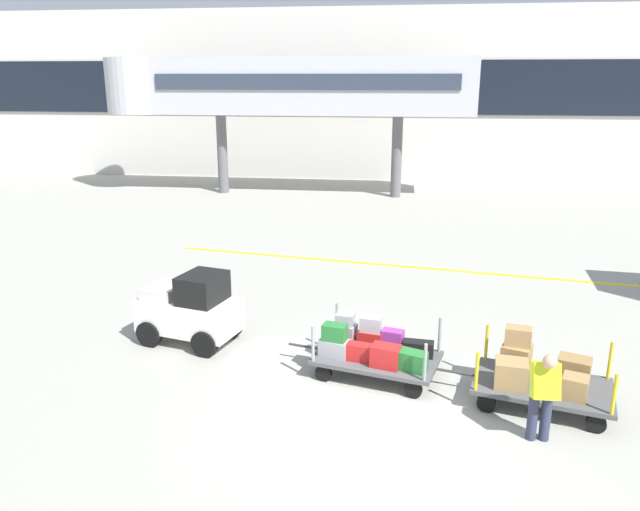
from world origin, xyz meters
The scene contains 8 objects.
ground_plane centered at (0.00, 0.00, 0.00)m, with size 120.00×120.00×0.00m, color #9E9B91.
apron_lead_line centered at (3.36, 8.14, 0.00)m, with size 20.68×0.20×0.01m, color yellow.
terminal_building centered at (0.00, 25.98, 4.56)m, with size 62.18×2.51×9.11m.
jet_bridge centered at (-5.94, 19.99, 5.08)m, with size 17.56×3.00×6.43m.
baggage_tug centered at (-4.11, 2.44, 0.75)m, with size 2.31×1.66×1.58m.
baggage_cart_lead centered at (-0.14, 1.42, 0.53)m, with size 3.09×1.92×1.10m.
baggage_cart_middle centered at (2.76, 0.76, 0.54)m, with size 3.09×1.92×1.24m.
baggage_handler centered at (2.56, -0.51, 0.87)m, with size 0.42×0.45×1.56m.
Camera 1 is at (0.26, -9.33, 5.52)m, focal length 34.35 mm.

